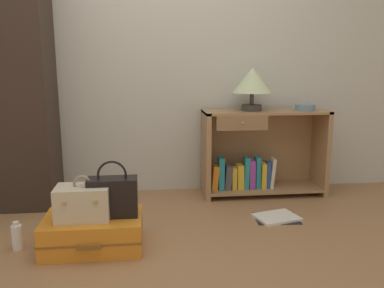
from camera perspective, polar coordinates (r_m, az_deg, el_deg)
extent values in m
plane|color=#9E7047|center=(2.36, -3.81, -17.48)|extent=(9.00, 9.00, 0.00)
cube|color=beige|center=(3.57, -5.21, 13.95)|extent=(6.40, 0.10, 2.60)
cube|color=#A37A51|center=(3.44, 2.01, -1.48)|extent=(0.04, 0.35, 0.75)
cube|color=#A37A51|center=(3.72, 17.89, -1.01)|extent=(0.04, 0.35, 0.75)
cube|color=#A37A51|center=(3.48, 10.48, 4.58)|extent=(1.07, 0.35, 0.02)
cube|color=#A37A51|center=(3.63, 10.09, -6.16)|extent=(0.99, 0.35, 0.02)
cube|color=#A37A51|center=(3.70, 9.53, -0.67)|extent=(0.99, 0.01, 0.73)
cube|color=#8F6B47|center=(3.28, 7.21, 2.99)|extent=(0.43, 0.02, 0.12)
sphere|color=#9E844C|center=(3.26, 7.28, 2.95)|extent=(0.02, 0.02, 0.02)
cube|color=orange|center=(3.47, 3.28, -4.80)|extent=(0.07, 0.12, 0.22)
cube|color=teal|center=(3.47, 4.16, -4.20)|extent=(0.05, 0.11, 0.28)
cube|color=#4C474C|center=(3.49, 5.15, -4.76)|extent=(0.07, 0.12, 0.21)
cube|color=gold|center=(3.51, 6.01, -4.85)|extent=(0.04, 0.10, 0.19)
cube|color=gold|center=(3.52, 6.86, -4.63)|extent=(0.06, 0.12, 0.22)
cube|color=teal|center=(3.52, 7.74, -4.09)|extent=(0.05, 0.10, 0.28)
cube|color=purple|center=(3.53, 8.50, -4.27)|extent=(0.05, 0.11, 0.25)
cube|color=teal|center=(3.55, 9.37, -4.02)|extent=(0.05, 0.09, 0.28)
cube|color=gold|center=(3.57, 10.09, -4.42)|extent=(0.04, 0.12, 0.23)
cube|color=#2D51B2|center=(3.58, 10.75, -4.33)|extent=(0.04, 0.09, 0.23)
cube|color=beige|center=(3.58, 11.32, -4.05)|extent=(0.05, 0.12, 0.27)
cylinder|color=#3D3838|center=(3.45, 8.52, 5.17)|extent=(0.17, 0.17, 0.05)
cylinder|color=#3D3838|center=(3.44, 8.55, 6.43)|extent=(0.04, 0.04, 0.10)
cone|color=beige|center=(3.43, 8.63, 9.04)|extent=(0.33, 0.33, 0.21)
cylinder|color=slate|center=(3.56, 15.89, 5.08)|extent=(0.17, 0.17, 0.05)
cube|color=orange|center=(2.64, -13.93, -12.11)|extent=(0.60, 0.40, 0.21)
cube|color=brown|center=(2.64, -13.93, -12.11)|extent=(0.61, 0.41, 0.01)
cube|color=brown|center=(2.45, -14.58, -14.09)|extent=(0.14, 0.02, 0.03)
cube|color=beige|center=(2.54, -15.35, -8.11)|extent=(0.32, 0.20, 0.21)
torus|color=gray|center=(2.51, -15.49, -5.49)|extent=(0.11, 0.02, 0.11)
cube|color=tan|center=(2.45, -17.85, -8.14)|extent=(0.02, 0.01, 0.02)
cube|color=tan|center=(2.42, -13.69, -8.15)|extent=(0.02, 0.01, 0.02)
cube|color=black|center=(2.55, -11.27, -7.45)|extent=(0.31, 0.14, 0.24)
torus|color=black|center=(2.51, -11.40, -4.38)|extent=(0.18, 0.01, 0.18)
cylinder|color=white|center=(2.77, -23.76, -12.12)|extent=(0.06, 0.06, 0.16)
cylinder|color=silver|center=(2.74, -23.92, -10.38)|extent=(0.04, 0.04, 0.02)
cube|color=white|center=(3.10, 12.02, -10.22)|extent=(0.36, 0.30, 0.02)
cube|color=black|center=(3.10, 12.01, -10.35)|extent=(0.34, 0.27, 0.01)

